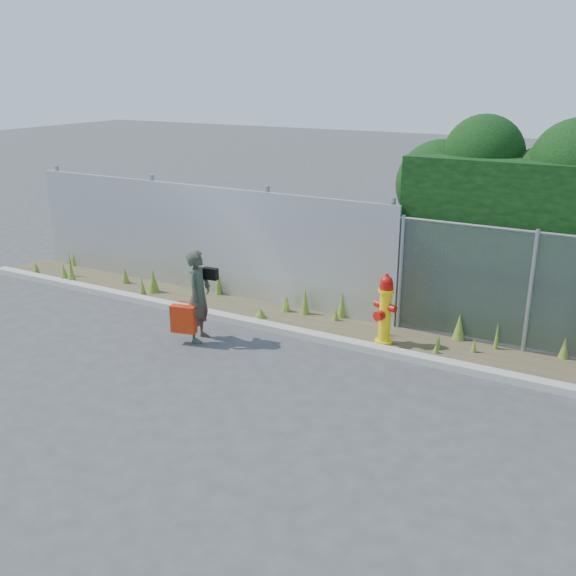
# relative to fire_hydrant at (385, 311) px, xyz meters

# --- Properties ---
(ground) EXTENTS (80.00, 80.00, 0.00)m
(ground) POSITION_rel_fire_hydrant_xyz_m (-1.09, -2.20, -0.60)
(ground) COLOR #3C3B3E
(ground) RESTS_ON ground
(curb) EXTENTS (16.00, 0.22, 0.12)m
(curb) POSITION_rel_fire_hydrant_xyz_m (-1.09, -0.40, -0.54)
(curb) COLOR #A5A095
(curb) RESTS_ON ground
(weed_strip) EXTENTS (16.00, 1.30, 0.54)m
(weed_strip) POSITION_rel_fire_hydrant_xyz_m (-1.36, 0.26, -0.46)
(weed_strip) COLOR #4A3F2A
(weed_strip) RESTS_ON ground
(corrugated_fence) EXTENTS (8.50, 0.21, 2.30)m
(corrugated_fence) POSITION_rel_fire_hydrant_xyz_m (-4.33, 0.80, 0.51)
(corrugated_fence) COLOR #B4B7BB
(corrugated_fence) RESTS_ON ground
(fire_hydrant) EXTENTS (0.41, 0.37, 1.23)m
(fire_hydrant) POSITION_rel_fire_hydrant_xyz_m (0.00, 0.00, 0.00)
(fire_hydrant) COLOR yellow
(fire_hydrant) RESTS_ON ground
(woman) EXTENTS (0.50, 0.65, 1.59)m
(woman) POSITION_rel_fire_hydrant_xyz_m (-2.80, -1.34, 0.20)
(woman) COLOR #0F6345
(woman) RESTS_ON ground
(red_tote_bag) EXTENTS (0.42, 0.16, 0.55)m
(red_tote_bag) POSITION_rel_fire_hydrant_xyz_m (-2.93, -1.61, -0.15)
(red_tote_bag) COLOR red
(black_shoulder_bag) EXTENTS (0.26, 0.11, 0.20)m
(black_shoulder_bag) POSITION_rel_fire_hydrant_xyz_m (-2.68, -1.14, 0.55)
(black_shoulder_bag) COLOR black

